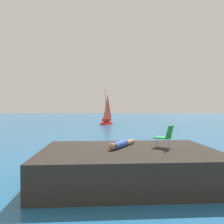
{
  "coord_description": "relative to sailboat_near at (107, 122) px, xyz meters",
  "views": [
    {
      "loc": [
        0.36,
        -11.39,
        2.48
      ],
      "look_at": [
        -0.96,
        15.69,
        1.89
      ],
      "focal_mm": 35.18,
      "sensor_mm": 36.0,
      "label": 1
    }
  ],
  "objects": [
    {
      "name": "shore_ledge",
      "position": [
        2.51,
        -24.13,
        0.23
      ],
      "size": [
        6.22,
        4.42,
        1.06
      ],
      "primitive_type": "cube",
      "rotation": [
        0.0,
        0.0,
        0.11
      ],
      "color": "#2D2823",
      "rests_on": "ground"
    },
    {
      "name": "sailboat_near",
      "position": [
        0.0,
        0.0,
        0.0
      ],
      "size": [
        2.41,
        3.04,
        5.62
      ],
      "rotation": [
        0.0,
        0.0,
        4.16
      ],
      "color": "red",
      "rests_on": "ground"
    },
    {
      "name": "ground_plane",
      "position": [
        1.95,
        -20.14,
        -0.3
      ],
      "size": [
        160.0,
        160.0,
        0.0
      ],
      "primitive_type": "plane",
      "color": "#236093"
    },
    {
      "name": "beach_chair",
      "position": [
        3.81,
        -23.84,
        1.2
      ],
      "size": [
        0.76,
        0.72,
        0.8
      ],
      "rotation": [
        0.0,
        0.0,
        2.6
      ],
      "color": "green",
      "rests_on": "shore_ledge"
    },
    {
      "name": "person_sunbather",
      "position": [
        2.27,
        -23.81,
        0.87
      ],
      "size": [
        0.93,
        1.63,
        0.25
      ],
      "rotation": [
        0.0,
        0.0,
        1.11
      ],
      "color": "#334CB2",
      "rests_on": "shore_ledge"
    },
    {
      "name": "boulder_inland",
      "position": [
        2.85,
        -21.94,
        -0.3
      ],
      "size": [
        1.4,
        1.12,
        0.97
      ],
      "primitive_type": "cube",
      "rotation": [
        -0.08,
        -0.15,
        0.03
      ],
      "color": "#302226",
      "rests_on": "ground"
    },
    {
      "name": "boulder_seaward",
      "position": [
        3.17,
        -22.21,
        -0.3
      ],
      "size": [
        2.0,
        2.08,
        1.14
      ],
      "primitive_type": "cube",
      "rotation": [
        0.09,
        0.12,
        2.38
      ],
      "color": "#312726",
      "rests_on": "ground"
    }
  ]
}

